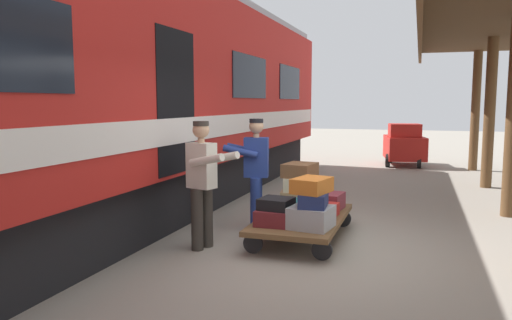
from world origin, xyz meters
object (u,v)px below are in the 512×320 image
object	(u,v)px
suitcase_maroon_trunk	(274,217)
suitcase_orange_carryall	(312,185)
suitcase_gray_aluminum	(311,217)
suitcase_teal_softside	(285,208)
suitcase_navy_fabric	(313,200)
suitcase_cream_canvas	(298,184)
train_car	(86,95)
suitcase_tan_vintage	(295,199)
porter_in_overalls	(255,170)
luggage_cart	(302,219)
porter_by_door	(203,180)
suitcase_black_hardshell	(276,204)
suitcase_red_plastic	(320,211)
suitcase_brown_leather	(300,170)
baggage_tug	(404,145)
suitcase_burgundy_valise	(328,201)

from	to	relation	value
suitcase_maroon_trunk	suitcase_orange_carryall	xyz separation A→B (m)	(-0.50, -0.04, 0.45)
suitcase_gray_aluminum	suitcase_teal_softside	size ratio (longest dim) A/B	0.90
suitcase_navy_fabric	suitcase_cream_canvas	bearing A→B (deg)	-67.87
train_car	suitcase_navy_fabric	distance (m)	3.72
suitcase_tan_vintage	suitcase_teal_softside	size ratio (longest dim) A/B	0.82
porter_in_overalls	luggage_cart	bearing A→B (deg)	161.01
porter_by_door	suitcase_gray_aluminum	bearing A→B (deg)	-168.79
suitcase_black_hardshell	porter_by_door	size ratio (longest dim) A/B	0.24
suitcase_maroon_trunk	suitcase_red_plastic	world-z (taller)	suitcase_maroon_trunk
suitcase_brown_leather	porter_in_overalls	world-z (taller)	porter_in_overalls
suitcase_tan_vintage	porter_by_door	bearing A→B (deg)	58.73
suitcase_gray_aluminum	porter_in_overalls	size ratio (longest dim) A/B	0.31
train_car	suitcase_teal_softside	size ratio (longest dim) A/B	31.05
suitcase_red_plastic	suitcase_maroon_trunk	bearing A→B (deg)	49.75
suitcase_navy_fabric	suitcase_black_hardshell	size ratio (longest dim) A/B	1.21
suitcase_maroon_trunk	suitcase_tan_vintage	bearing A→B (deg)	-90.00
suitcase_brown_leather	baggage_tug	xyz separation A→B (m)	(-1.32, -8.39, -0.27)
porter_in_overalls	train_car	bearing A→B (deg)	19.05
suitcase_orange_carryall	suitcase_navy_fabric	bearing A→B (deg)	132.82
suitcase_burgundy_valise	suitcase_orange_carryall	world-z (taller)	suitcase_orange_carryall
suitcase_red_plastic	suitcase_orange_carryall	bearing A→B (deg)	89.47
train_car	suitcase_black_hardshell	xyz separation A→B (m)	(-2.96, 0.02, -1.45)
suitcase_black_hardshell	suitcase_orange_carryall	distance (m)	0.55
suitcase_burgundy_valise	suitcase_black_hardshell	bearing A→B (deg)	67.43
porter_in_overalls	suitcase_burgundy_valise	bearing A→B (deg)	-163.16
suitcase_burgundy_valise	baggage_tug	distance (m)	8.49
luggage_cart	suitcase_tan_vintage	world-z (taller)	suitcase_tan_vintage
suitcase_cream_canvas	porter_in_overalls	bearing A→B (deg)	31.31
suitcase_burgundy_valise	porter_by_door	distance (m)	2.09
suitcase_gray_aluminum	suitcase_teal_softside	distance (m)	0.79
suitcase_black_hardshell	porter_in_overalls	bearing A→B (deg)	-55.47
suitcase_gray_aluminum	suitcase_burgundy_valise	size ratio (longest dim) A/B	1.09
luggage_cart	suitcase_teal_softside	size ratio (longest dim) A/B	3.75
suitcase_orange_carryall	suitcase_tan_vintage	bearing A→B (deg)	-66.58
train_car	suitcase_teal_softside	xyz separation A→B (m)	(-2.93, -0.54, -1.63)
porter_in_overalls	suitcase_red_plastic	bearing A→B (deg)	165.32
suitcase_maroon_trunk	train_car	bearing A→B (deg)	-1.09
luggage_cart	baggage_tug	xyz separation A→B (m)	(-1.12, -9.04, 0.34)
train_car	suitcase_brown_leather	world-z (taller)	train_car
suitcase_teal_softside	suitcase_cream_canvas	xyz separation A→B (m)	(-0.03, -0.63, 0.26)
suitcase_gray_aluminum	suitcase_red_plastic	bearing A→B (deg)	-90.00
suitcase_red_plastic	train_car	bearing A→B (deg)	8.98
train_car	luggage_cart	distance (m)	3.69
suitcase_burgundy_valise	suitcase_red_plastic	world-z (taller)	suitcase_burgundy_valise
suitcase_orange_carryall	baggage_tug	bearing A→B (deg)	-95.22
suitcase_maroon_trunk	baggage_tug	distance (m)	9.74
suitcase_cream_canvas	baggage_tug	size ratio (longest dim) A/B	0.27
suitcase_navy_fabric	suitcase_red_plastic	bearing A→B (deg)	-87.59
baggage_tug	suitcase_navy_fabric	bearing A→B (deg)	84.98
suitcase_red_plastic	suitcase_black_hardshell	distance (m)	0.77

